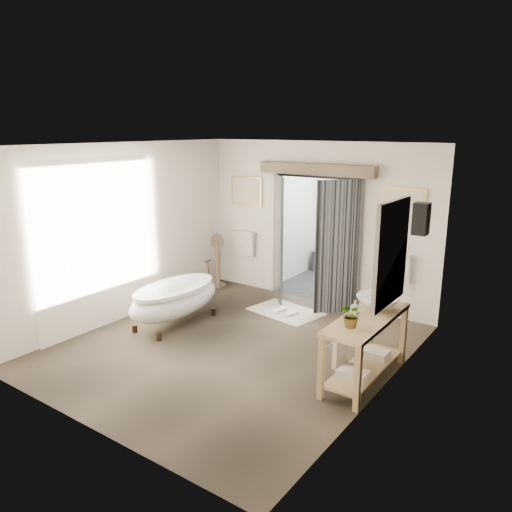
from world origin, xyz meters
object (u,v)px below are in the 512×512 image
at_px(vanity, 363,343).
at_px(rug, 286,312).
at_px(clawfoot_tub, 175,299).
at_px(basin, 378,303).

relative_size(vanity, rug, 1.33).
bearing_deg(clawfoot_tub, vanity, 0.19).
bearing_deg(rug, basin, -28.76).
distance_m(rug, basin, 2.56).
bearing_deg(vanity, rug, 144.41).
bearing_deg(vanity, clawfoot_tub, -179.81).
xyz_separation_m(clawfoot_tub, rug, (1.20, 1.48, -0.43)).
height_order(vanity, rug, vanity).
relative_size(vanity, basin, 2.88).
relative_size(rug, basin, 2.16).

